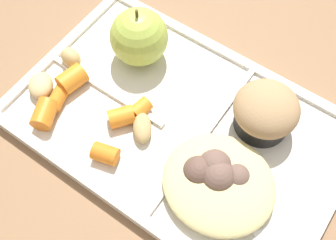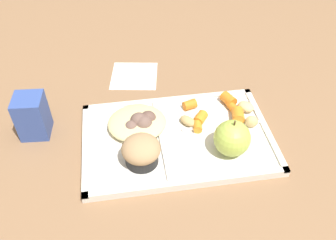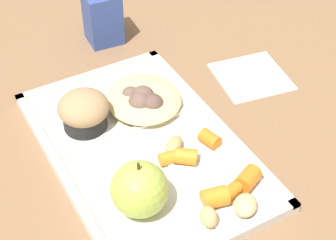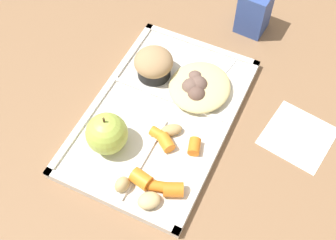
{
  "view_description": "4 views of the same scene",
  "coord_description": "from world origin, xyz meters",
  "px_view_note": "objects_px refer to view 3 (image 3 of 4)",
  "views": [
    {
      "loc": [
        0.12,
        -0.2,
        0.45
      ],
      "look_at": [
        0.0,
        -0.03,
        0.07
      ],
      "focal_mm": 44.33,
      "sensor_mm": 36.0,
      "label": 1
    },
    {
      "loc": [
        0.1,
        0.52,
        0.57
      ],
      "look_at": [
        0.02,
        -0.03,
        0.04
      ],
      "focal_mm": 39.17,
      "sensor_mm": 36.0,
      "label": 2
    },
    {
      "loc": [
        -0.49,
        0.24,
        0.55
      ],
      "look_at": [
        -0.01,
        -0.04,
        0.05
      ],
      "focal_mm": 57.49,
      "sensor_mm": 36.0,
      "label": 3
    },
    {
      "loc": [
        -0.41,
        -0.21,
        0.68
      ],
      "look_at": [
        -0.03,
        -0.03,
        0.05
      ],
      "focal_mm": 47.03,
      "sensor_mm": 36.0,
      "label": 4
    }
  ],
  "objects_px": {
    "milk_carton": "(103,17)",
    "lunch_tray": "(143,149)",
    "bran_muffin": "(84,111)",
    "green_apple": "(140,189)",
    "plastic_fork": "(138,82)"
  },
  "relations": [
    {
      "from": "plastic_fork",
      "to": "milk_carton",
      "type": "xyz_separation_m",
      "value": [
        0.16,
        -0.01,
        0.03
      ]
    },
    {
      "from": "lunch_tray",
      "to": "bran_muffin",
      "type": "relative_size",
      "value": 5.22
    },
    {
      "from": "bran_muffin",
      "to": "plastic_fork",
      "type": "relative_size",
      "value": 0.54
    },
    {
      "from": "lunch_tray",
      "to": "bran_muffin",
      "type": "distance_m",
      "value": 0.1
    },
    {
      "from": "lunch_tray",
      "to": "green_apple",
      "type": "relative_size",
      "value": 4.75
    },
    {
      "from": "bran_muffin",
      "to": "green_apple",
      "type": "bearing_deg",
      "value": 180.0
    },
    {
      "from": "bran_muffin",
      "to": "milk_carton",
      "type": "height_order",
      "value": "milk_carton"
    },
    {
      "from": "lunch_tray",
      "to": "green_apple",
      "type": "height_order",
      "value": "green_apple"
    },
    {
      "from": "lunch_tray",
      "to": "green_apple",
      "type": "xyz_separation_m",
      "value": [
        -0.1,
        0.05,
        0.04
      ]
    },
    {
      "from": "bran_muffin",
      "to": "milk_carton",
      "type": "distance_m",
      "value": 0.25
    },
    {
      "from": "lunch_tray",
      "to": "bran_muffin",
      "type": "xyz_separation_m",
      "value": [
        0.08,
        0.05,
        0.03
      ]
    },
    {
      "from": "lunch_tray",
      "to": "plastic_fork",
      "type": "relative_size",
      "value": 2.81
    },
    {
      "from": "bran_muffin",
      "to": "milk_carton",
      "type": "relative_size",
      "value": 0.79
    },
    {
      "from": "green_apple",
      "to": "milk_carton",
      "type": "height_order",
      "value": "same"
    },
    {
      "from": "milk_carton",
      "to": "lunch_tray",
      "type": "bearing_deg",
      "value": 170.74
    }
  ]
}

